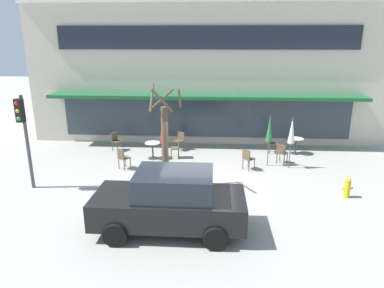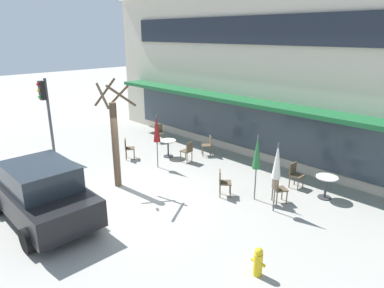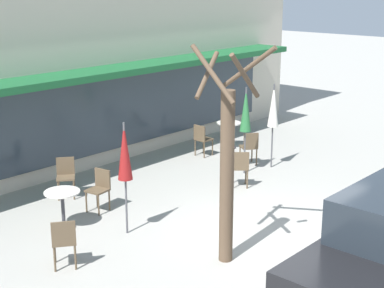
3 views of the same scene
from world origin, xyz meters
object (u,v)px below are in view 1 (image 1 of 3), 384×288
patio_umbrella_green_folded (270,129)px  cafe_table_near_wall (296,143)px  cafe_table_streetside (153,148)px  traffic_light_pole (24,127)px  cafe_chair_0 (176,147)px  fire_hydrant (347,188)px  cafe_chair_4 (271,142)px  patio_umbrella_corner_open (163,130)px  cafe_chair_5 (282,152)px  street_tree (165,142)px  cafe_chair_6 (180,140)px  patio_umbrella_cream_folded (292,131)px  parked_sedan (171,201)px  cafe_chair_1 (116,140)px  cafe_chair_3 (248,158)px  cafe_chair_2 (123,157)px

patio_umbrella_green_folded → cafe_table_near_wall: bearing=48.1°
cafe_table_streetside → traffic_light_pole: traffic_light_pole is taller
cafe_table_near_wall → patio_umbrella_green_folded: (-1.57, -1.75, 1.11)m
cafe_chair_0 → fire_hydrant: (6.27, -3.77, -0.17)m
patio_umbrella_green_folded → cafe_chair_4: (0.42, 1.78, -1.10)m
cafe_chair_0 → patio_umbrella_corner_open: bearing=-107.6°
cafe_table_streetside → patio_umbrella_green_folded: (5.09, -0.61, 1.11)m
cafe_chair_5 → street_tree: 5.67m
cafe_chair_6 → fire_hydrant: bearing=-38.6°
cafe_table_near_wall → patio_umbrella_cream_folded: size_ratio=0.35×
cafe_chair_0 → cafe_chair_4: size_ratio=1.00×
cafe_chair_0 → cafe_chair_5: bearing=-5.6°
cafe_chair_4 → cafe_chair_5: same height
patio_umbrella_corner_open → parked_sedan: 5.10m
cafe_chair_1 → street_tree: 5.45m
cafe_chair_3 → parked_sedan: bearing=-117.8°
cafe_table_streetside → street_tree: street_tree is taller
patio_umbrella_corner_open → cafe_chair_1: size_ratio=2.47×
patio_umbrella_green_folded → fire_hydrant: (2.26, -2.99, -1.27)m
cafe_table_near_wall → fire_hydrant: size_ratio=1.08×
cafe_chair_0 → cafe_chair_5: same height
street_tree → patio_umbrella_corner_open: bearing=100.5°
fire_hydrant → cafe_chair_2: bearing=165.3°
patio_umbrella_green_folded → street_tree: (-4.04, -2.63, 0.13)m
cafe_chair_2 → cafe_chair_3: bearing=2.8°
patio_umbrella_corner_open → traffic_light_pole: 5.15m
cafe_chair_1 → patio_umbrella_corner_open: bearing=-39.8°
street_tree → fire_hydrant: street_tree is taller
cafe_chair_5 → traffic_light_pole: traffic_light_pole is taller
patio_umbrella_corner_open → cafe_chair_4: bearing=25.2°
cafe_chair_0 → cafe_chair_2: same height
cafe_chair_6 → patio_umbrella_green_folded: bearing=-26.7°
patio_umbrella_green_folded → street_tree: bearing=-147.0°
patio_umbrella_green_folded → patio_umbrella_cream_folded: 0.90m
cafe_table_streetside → patio_umbrella_corner_open: (0.66, -1.12, 1.11)m
cafe_table_near_wall → cafe_chair_3: (-2.47, -2.29, 0.01)m
parked_sedan → cafe_table_near_wall: bearing=54.9°
cafe_table_near_wall → cafe_chair_4: size_ratio=0.85×
cafe_table_streetside → traffic_light_pole: size_ratio=0.22×
cafe_table_streetside → cafe_chair_2: cafe_chair_2 is taller
patio_umbrella_green_folded → cafe_chair_0: 4.24m
cafe_table_near_wall → cafe_chair_2: (-7.66, -2.54, 0.01)m
patio_umbrella_green_folded → cafe_chair_4: 2.13m
fire_hydrant → patio_umbrella_cream_folded: bearing=116.7°
patio_umbrella_green_folded → patio_umbrella_corner_open: (-4.43, -0.51, 0.00)m
cafe_chair_1 → traffic_light_pole: (-1.81, -4.69, 1.77)m
patio_umbrella_corner_open → cafe_chair_6: (0.44, 2.51, -1.10)m
parked_sedan → cafe_chair_5: bearing=54.4°
patio_umbrella_corner_open → fire_hydrant: patio_umbrella_corner_open is taller
patio_umbrella_cream_folded → cafe_chair_3: patio_umbrella_cream_folded is taller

